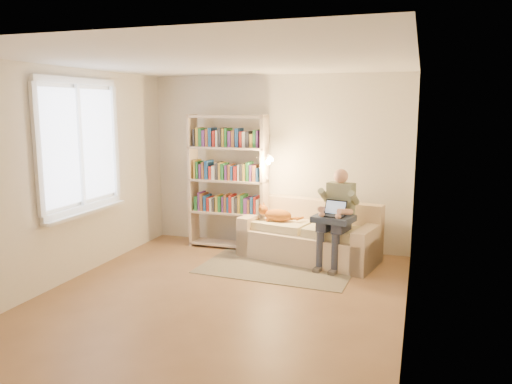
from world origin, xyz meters
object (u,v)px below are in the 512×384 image
(cat, at_px, (278,215))
(laptop, at_px, (330,211))
(sofa, at_px, (310,238))
(bookshelf, at_px, (228,175))
(person, at_px, (337,212))

(cat, distance_m, laptop, 0.88)
(sofa, xyz_separation_m, bookshelf, (-1.30, 0.16, 0.82))
(person, distance_m, laptop, 0.12)
(cat, bearing_deg, sofa, 14.80)
(person, bearing_deg, bookshelf, 178.94)
(cat, bearing_deg, bookshelf, 179.56)
(person, xyz_separation_m, cat, (-0.88, 0.21, -0.14))
(person, bearing_deg, sofa, 161.97)
(person, xyz_separation_m, laptop, (-0.07, -0.09, 0.02))
(person, bearing_deg, cat, 178.36)
(cat, xyz_separation_m, bookshelf, (-0.83, 0.18, 0.51))
(laptop, bearing_deg, person, 62.91)
(bookshelf, bearing_deg, person, -12.64)
(sofa, bearing_deg, laptop, -32.33)
(person, height_order, cat, person)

